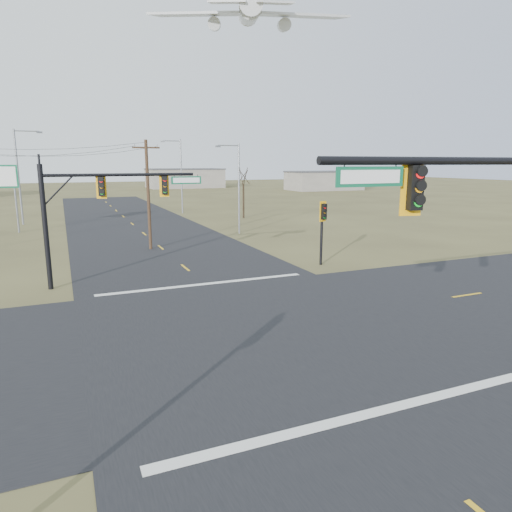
{
  "coord_description": "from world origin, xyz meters",
  "views": [
    {
      "loc": [
        -7.16,
        -16.8,
        6.81
      ],
      "look_at": [
        0.4,
        1.0,
        2.85
      ],
      "focal_mm": 32.0,
      "sensor_mm": 36.0,
      "label": 1
    }
  ],
  "objects": [
    {
      "name": "ground",
      "position": [
        0.0,
        0.0,
        0.0
      ],
      "size": [
        320.0,
        320.0,
        0.0
      ],
      "primitive_type": "plane",
      "color": "brown",
      "rests_on": "ground"
    },
    {
      "name": "road_ew",
      "position": [
        0.0,
        0.0,
        0.01
      ],
      "size": [
        160.0,
        14.0,
        0.02
      ],
      "primitive_type": "cube",
      "color": "black",
      "rests_on": "ground"
    },
    {
      "name": "road_ns",
      "position": [
        0.0,
        0.0,
        0.01
      ],
      "size": [
        14.0,
        160.0,
        0.02
      ],
      "primitive_type": "cube",
      "color": "black",
      "rests_on": "ground"
    },
    {
      "name": "stop_bar_near",
      "position": [
        0.0,
        -7.5,
        0.03
      ],
      "size": [
        12.0,
        0.4,
        0.01
      ],
      "primitive_type": "cube",
      "color": "silver",
      "rests_on": "road_ns"
    },
    {
      "name": "stop_bar_far",
      "position": [
        0.0,
        7.5,
        0.03
      ],
      "size": [
        12.0,
        0.4,
        0.01
      ],
      "primitive_type": "cube",
      "color": "silver",
      "rests_on": "road_ns"
    },
    {
      "name": "mast_arm_far",
      "position": [
        -5.03,
        9.91,
        4.9
      ],
      "size": [
        8.84,
        0.52,
        6.76
      ],
      "rotation": [
        0.0,
        0.0,
        -0.24
      ],
      "color": "black",
      "rests_on": "ground"
    },
    {
      "name": "pedestal_signal_ne",
      "position": [
        8.77,
        9.27,
        3.18
      ],
      "size": [
        0.63,
        0.54,
        4.35
      ],
      "rotation": [
        0.0,
        0.0,
        0.22
      ],
      "color": "black",
      "rests_on": "ground"
    },
    {
      "name": "utility_pole_near",
      "position": [
        -0.86,
        19.7,
        4.48
      ],
      "size": [
        2.1,
        0.25,
        8.57
      ],
      "rotation": [
        0.0,
        0.0,
        0.02
      ],
      "color": "#44301D",
      "rests_on": "ground"
    },
    {
      "name": "streetlight_a",
      "position": [
        8.5,
        24.73,
        4.84
      ],
      "size": [
        2.4,
        0.28,
        8.62
      ],
      "rotation": [
        0.0,
        0.0,
        0.14
      ],
      "color": "gray",
      "rests_on": "ground"
    },
    {
      "name": "streetlight_b",
      "position": [
        7.9,
        45.14,
        5.55
      ],
      "size": [
        2.76,
        0.35,
        9.89
      ],
      "rotation": [
        0.0,
        0.0,
        -0.2
      ],
      "color": "gray",
      "rests_on": "ground"
    },
    {
      "name": "streetlight_c",
      "position": [
        -11.13,
        40.27,
        5.85
      ],
      "size": [
        2.92,
        0.43,
        10.42
      ],
      "rotation": [
        0.0,
        0.0,
        0.34
      ],
      "color": "gray",
      "rests_on": "ground"
    },
    {
      "name": "bare_tree_c",
      "position": [
        13.8,
        36.54,
        5.34
      ],
      "size": [
        3.02,
        3.02,
        6.81
      ],
      "rotation": [
        0.0,
        0.0,
        -0.05
      ],
      "color": "black",
      "rests_on": "ground"
    },
    {
      "name": "warehouse_mid",
      "position": [
        25.0,
        110.0,
        2.5
      ],
      "size": [
        20.0,
        12.0,
        5.0
      ],
      "primitive_type": "cube",
      "color": "gray",
      "rests_on": "ground"
    },
    {
      "name": "warehouse_right",
      "position": [
        55.0,
        85.0,
        2.25
      ],
      "size": [
        18.0,
        10.0,
        4.5
      ],
      "primitive_type": "cube",
      "color": "gray",
      "rests_on": "ground"
    },
    {
      "name": "jet_airliner",
      "position": [
        23.75,
        58.79,
        31.33
      ],
      "size": [
        27.47,
        28.23,
        13.69
      ],
      "rotation": [
        0.0,
        -0.21,
        1.21
      ],
      "color": "silver"
    }
  ]
}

